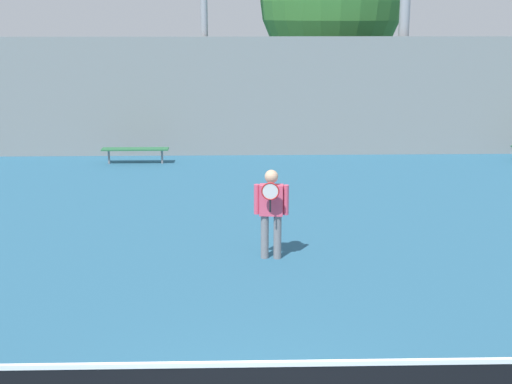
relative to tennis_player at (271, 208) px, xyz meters
The scene contains 4 objects.
tennis_player is the anchor object (origin of this frame).
bench_courtside_far 9.01m from the tennis_player, 113.20° to the left, with size 1.92×0.40×0.45m.
back_fence 9.49m from the tennis_player, 92.87° to the left, with size 29.60×0.06×3.57m.
tree_green_broad 13.84m from the tennis_player, 78.51° to the left, with size 4.86×4.86×7.06m.
Camera 1 is at (-0.12, -6.10, 4.30)m, focal length 50.00 mm.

